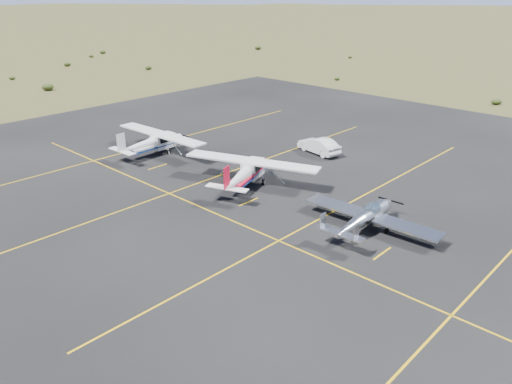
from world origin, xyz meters
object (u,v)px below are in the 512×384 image
aircraft_low_wing (366,217)px  sedan (319,146)px  aircraft_cessna (246,172)px  aircraft_plain (152,142)px

aircraft_low_wing → sedan: (10.77, 11.69, -0.24)m
aircraft_cessna → sedan: size_ratio=2.43×
sedan → aircraft_plain: bearing=-34.4°
aircraft_cessna → sedan: (10.68, 0.88, -0.50)m
aircraft_cessna → sedan: 10.73m
sedan → aircraft_low_wing: bearing=58.2°
aircraft_low_wing → aircraft_cessna: size_ratio=0.87×
aircraft_cessna → sedan: aircraft_cessna is taller
aircraft_cessna → aircraft_plain: (-0.22, 11.87, -0.03)m
aircraft_low_wing → sedan: 15.90m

